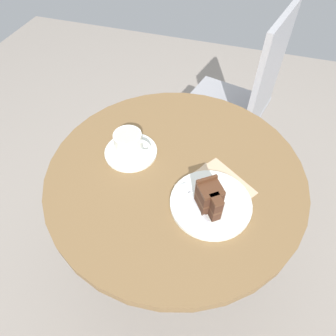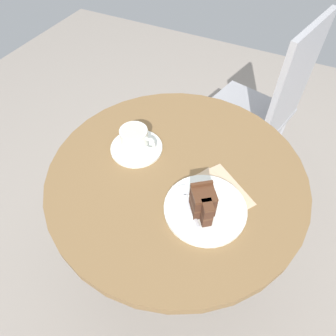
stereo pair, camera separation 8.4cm
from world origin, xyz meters
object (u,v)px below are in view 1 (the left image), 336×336
object	(u,v)px
cake_slice	(210,198)
fork	(192,198)
napkin	(213,191)
cafe_chair	(243,96)
saucer	(131,152)
cake_plate	(211,203)
teaspoon	(121,163)
coffee_cup	(129,142)

from	to	relation	value
cake_slice	fork	size ratio (longest dim) A/B	0.81
napkin	cafe_chair	distance (m)	0.74
cake_slice	napkin	world-z (taller)	cake_slice
saucer	cake_slice	xyz separation A→B (m)	(0.27, -0.13, 0.05)
cake_plate	cake_slice	bearing A→B (deg)	-105.58
fork	napkin	world-z (taller)	fork
cake_plate	cake_slice	size ratio (longest dim) A/B	2.49
teaspoon	cake_slice	size ratio (longest dim) A/B	1.18
cafe_chair	teaspoon	bearing A→B (deg)	-9.48
cake_plate	saucer	bearing A→B (deg)	157.74
teaspoon	fork	world-z (taller)	fork
saucer	cake_plate	distance (m)	0.30
teaspoon	cake_slice	xyz separation A→B (m)	(0.28, -0.07, 0.04)
coffee_cup	cafe_chair	bearing A→B (deg)	65.58
saucer	teaspoon	size ratio (longest dim) A/B	1.56
teaspoon	saucer	bearing A→B (deg)	-113.54
coffee_cup	cake_plate	bearing A→B (deg)	-22.17
cake_slice	cafe_chair	world-z (taller)	cafe_chair
saucer	cafe_chair	size ratio (longest dim) A/B	0.17
coffee_cup	napkin	size ratio (longest dim) A/B	0.49
cafe_chair	cake_plate	bearing A→B (deg)	12.41
teaspoon	napkin	distance (m)	0.28
napkin	cafe_chair	world-z (taller)	cafe_chair
cake_plate	cake_slice	distance (m)	0.05
napkin	cafe_chair	xyz separation A→B (m)	(0.02, 0.72, -0.18)
coffee_cup	cake_slice	size ratio (longest dim) A/B	1.30
saucer	cake_plate	size ratio (longest dim) A/B	0.74
coffee_cup	cake_slice	world-z (taller)	cake_slice
teaspoon	napkin	world-z (taller)	teaspoon
fork	cafe_chair	xyz separation A→B (m)	(0.07, 0.76, -0.20)
coffee_cup	cafe_chair	distance (m)	0.75
saucer	napkin	size ratio (longest dim) A/B	0.68
cake_plate	fork	size ratio (longest dim) A/B	2.01
coffee_cup	cake_plate	xyz separation A→B (m)	(0.28, -0.11, -0.04)
saucer	cake_slice	size ratio (longest dim) A/B	1.84
saucer	cafe_chair	bearing A→B (deg)	65.83
saucer	napkin	distance (m)	0.28
coffee_cup	napkin	bearing A→B (deg)	-13.80
cake_slice	fork	world-z (taller)	cake_slice
coffee_cup	napkin	world-z (taller)	coffee_cup
cake_plate	fork	distance (m)	0.05
teaspoon	napkin	bearing A→B (deg)	163.16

